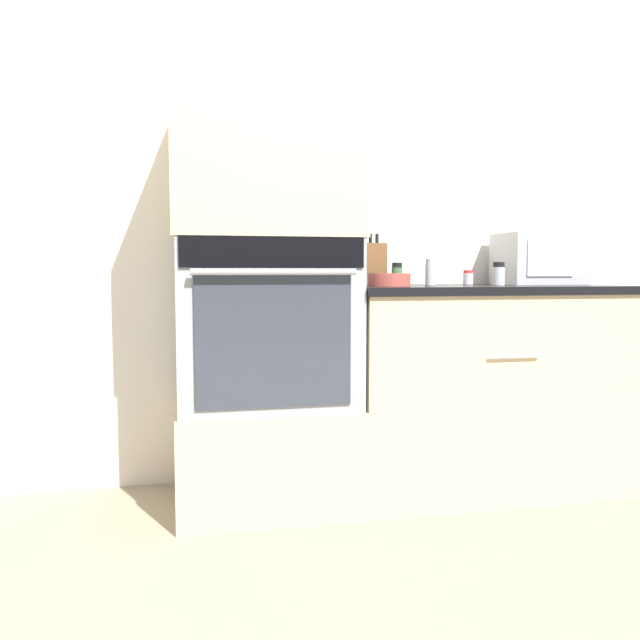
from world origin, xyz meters
TOP-DOWN VIEW (x-y plane):
  - ground_plane at (0.00, 0.00)m, footprint 12.00×12.00m
  - wall_back at (0.00, 0.63)m, footprint 8.00×0.05m
  - oven_cabinet_base at (-0.37, 0.30)m, footprint 0.73×0.60m
  - wall_oven at (-0.37, 0.30)m, footprint 0.71×0.64m
  - oven_cabinet_upper at (-0.37, 0.30)m, footprint 0.73×0.60m
  - counter_unit at (0.60, 0.30)m, footprint 1.22×0.63m
  - microwave at (0.96, 0.42)m, footprint 0.37×0.28m
  - knife_block at (0.15, 0.50)m, footprint 0.13×0.12m
  - bowl at (0.15, 0.23)m, footprint 0.18×0.18m
  - condiment_jar_near at (0.69, 0.30)m, footprint 0.06×0.06m
  - condiment_jar_mid at (0.63, 0.49)m, footprint 0.05×0.05m
  - condiment_jar_far at (0.25, 0.42)m, footprint 0.05×0.05m
  - condiment_jar_back at (0.38, 0.35)m, footprint 0.05×0.05m

SIDE VIEW (x-z plane):
  - ground_plane at x=0.00m, z-range 0.00..0.00m
  - oven_cabinet_base at x=-0.37m, z-range 0.00..0.43m
  - counter_unit at x=0.60m, z-range 0.00..0.91m
  - wall_oven at x=-0.37m, z-range 0.43..1.10m
  - bowl at x=0.15m, z-range 0.91..0.96m
  - condiment_jar_mid at x=0.63m, z-range 0.91..0.97m
  - condiment_jar_far at x=0.25m, z-range 0.91..1.01m
  - condiment_jar_near at x=0.69m, z-range 0.91..1.01m
  - condiment_jar_back at x=0.38m, z-range 0.91..1.02m
  - knife_block at x=0.15m, z-range 0.89..1.12m
  - microwave at x=0.96m, z-range 0.91..1.15m
  - wall_back at x=0.00m, z-range 0.00..2.50m
  - oven_cabinet_upper at x=-0.37m, z-range 1.10..1.66m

